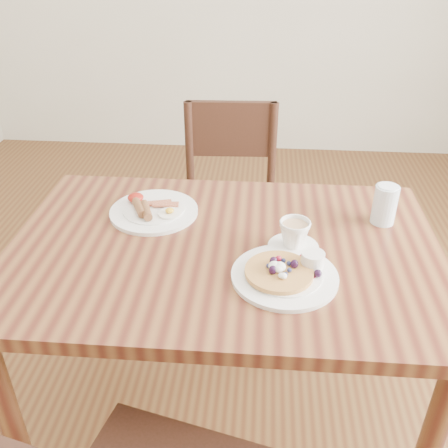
# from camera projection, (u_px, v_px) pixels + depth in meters

# --- Properties ---
(ground) EXTENTS (5.00, 5.00, 0.00)m
(ground) POSITION_uv_depth(u_px,v_px,m) (224.00, 420.00, 1.78)
(ground) COLOR #532E17
(ground) RESTS_ON ground
(dining_table) EXTENTS (1.20, 0.80, 0.75)m
(dining_table) POSITION_uv_depth(u_px,v_px,m) (224.00, 274.00, 1.44)
(dining_table) COLOR brown
(dining_table) RESTS_ON ground
(chair_far) EXTENTS (0.44, 0.44, 0.88)m
(chair_far) POSITION_uv_depth(u_px,v_px,m) (230.00, 199.00, 2.15)
(chair_far) COLOR #351B13
(chair_far) RESTS_ON ground
(pancake_plate) EXTENTS (0.27, 0.27, 0.06)m
(pancake_plate) POSITION_uv_depth(u_px,v_px,m) (286.00, 273.00, 1.25)
(pancake_plate) COLOR white
(pancake_plate) RESTS_ON dining_table
(breakfast_plate) EXTENTS (0.27, 0.27, 0.04)m
(breakfast_plate) POSITION_uv_depth(u_px,v_px,m) (152.00, 210.00, 1.53)
(breakfast_plate) COLOR white
(breakfast_plate) RESTS_ON dining_table
(teacup_saucer) EXTENTS (0.14, 0.14, 0.09)m
(teacup_saucer) POSITION_uv_depth(u_px,v_px,m) (294.00, 237.00, 1.35)
(teacup_saucer) COLOR white
(teacup_saucer) RESTS_ON dining_table
(water_glass) EXTENTS (0.07, 0.07, 0.12)m
(water_glass) POSITION_uv_depth(u_px,v_px,m) (385.00, 205.00, 1.46)
(water_glass) COLOR silver
(water_glass) RESTS_ON dining_table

